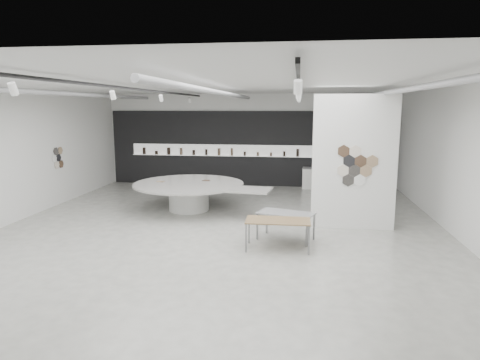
# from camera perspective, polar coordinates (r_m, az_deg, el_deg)

# --- Properties ---
(room) EXTENTS (12.02, 14.02, 3.82)m
(room) POSITION_cam_1_polar(r_m,az_deg,el_deg) (10.95, -3.37, 3.45)
(room) COLOR #ADADA3
(room) RESTS_ON ground
(back_wall_display) EXTENTS (11.80, 0.27, 3.10)m
(back_wall_display) POSITION_cam_1_polar(r_m,az_deg,el_deg) (17.82, 1.02, 4.17)
(back_wall_display) COLOR black
(back_wall_display) RESTS_ON ground
(partition_column) EXTENTS (2.20, 0.38, 3.60)m
(partition_column) POSITION_cam_1_polar(r_m,az_deg,el_deg) (11.86, 14.93, 2.29)
(partition_column) COLOR white
(partition_column) RESTS_ON ground
(display_island) EXTENTS (4.64, 3.89, 0.90)m
(display_island) POSITION_cam_1_polar(r_m,az_deg,el_deg) (13.66, -6.58, -1.68)
(display_island) COLOR white
(display_island) RESTS_ON ground
(sample_table_wood) EXTENTS (1.49, 0.76, 0.69)m
(sample_table_wood) POSITION_cam_1_polar(r_m,az_deg,el_deg) (9.95, 5.09, -5.61)
(sample_table_wood) COLOR olive
(sample_table_wood) RESTS_ON ground
(sample_table_stone) EXTENTS (1.49, 1.07, 0.69)m
(sample_table_stone) POSITION_cam_1_polar(r_m,az_deg,el_deg) (10.64, 6.13, -4.66)
(sample_table_stone) COLOR gray
(sample_table_stone) RESTS_ON ground
(kitchen_counter) EXTENTS (1.54, 0.71, 1.18)m
(kitchen_counter) POSITION_cam_1_polar(r_m,az_deg,el_deg) (17.48, 10.75, 0.20)
(kitchen_counter) COLOR white
(kitchen_counter) RESTS_ON ground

